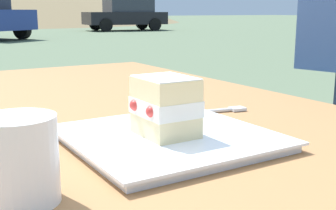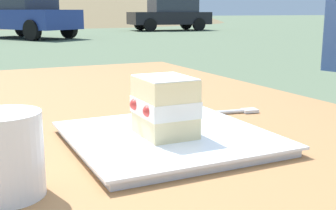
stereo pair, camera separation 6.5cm
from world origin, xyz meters
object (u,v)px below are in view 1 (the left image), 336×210
cake_slice (165,106)px  coffee_cup (18,159)px  dessert_plate (168,138)px  parked_car_far (126,15)px  patio_table (97,169)px  dessert_fork (212,111)px

cake_slice → coffee_cup: (-0.09, 0.23, -0.01)m
dessert_plate → parked_car_far: parked_car_far is taller
cake_slice → coffee_cup: cake_slice is taller
coffee_cup → patio_table: bearing=-36.1°
patio_table → cake_slice: cake_slice is taller
dessert_fork → dessert_plate: bearing=124.9°
patio_table → coffee_cup: (-0.26, 0.19, 0.13)m
cake_slice → parked_car_far: (19.25, -9.40, -0.03)m
patio_table → dessert_plate: size_ratio=5.78×
dessert_plate → dessert_fork: dessert_plate is taller
cake_slice → dessert_fork: size_ratio=0.54×
parked_car_far → patio_table: bearing=153.7°
cake_slice → dessert_fork: cake_slice is taller
dessert_fork → cake_slice: bearing=124.8°
coffee_cup → parked_car_far: 21.61m
patio_table → dessert_fork: 0.25m
patio_table → cake_slice: (-0.17, -0.04, 0.14)m
dessert_plate → coffee_cup: 0.26m
patio_table → cake_slice: size_ratio=18.20×
dessert_plate → cake_slice: size_ratio=3.15×
dessert_fork → coffee_cup: bearing=117.9°
dessert_plate → cake_slice: 0.05m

